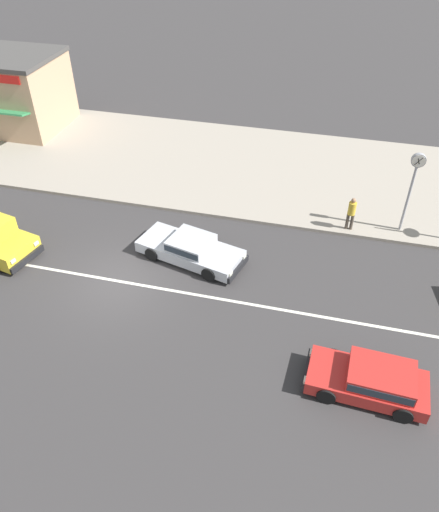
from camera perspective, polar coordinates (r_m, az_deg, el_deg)
The scene contains 8 objects.
ground_plane at distance 20.46m, azimuth -11.42°, elevation -2.84°, with size 160.00×160.00×0.00m, color #383535.
lane_centre_stripe at distance 20.45m, azimuth -11.42°, elevation -2.84°, with size 50.40×0.14×0.01m, color silver.
kerb_strip at distance 28.34m, azimuth -3.11°, elevation 10.79°, with size 68.00×10.00×0.15m, color #9E9384.
sedan_silver_1 at distance 20.86m, azimuth -3.29°, elevation 0.85°, with size 4.81×2.79×1.06m.
hatchback_red_4 at distance 16.70m, azimuth 17.03°, elevation -13.35°, with size 3.88×1.96×1.10m.
street_clock at distance 22.64m, azimuth 21.37°, elevation 8.53°, with size 0.60×0.22×3.77m.
pedestrian_near_clock at distance 22.87m, azimuth 14.85°, elevation 4.94°, with size 0.34×0.34×1.60m.
shopfront_corner_warung at distance 34.11m, azimuth -22.92°, elevation 17.03°, with size 6.30×5.57×4.33m.
Camera 1 is at (7.60, -13.54, 13.32)m, focal length 35.00 mm.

